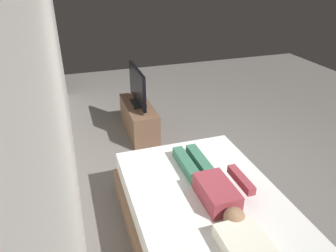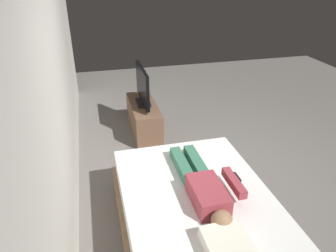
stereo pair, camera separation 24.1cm
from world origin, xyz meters
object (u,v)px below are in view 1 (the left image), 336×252
pillow (246,247)px  person (212,185)px  tv (137,88)px  tv_stand (139,119)px  bed (205,217)px  remote (241,174)px

pillow → person: size_ratio=0.38×
pillow → tv: size_ratio=0.55×
pillow → tv_stand: pillow is taller
bed → tv_stand: bearing=2.6°
bed → remote: size_ratio=13.69×
pillow → tv: bearing=2.0°
tv_stand → tv: size_ratio=1.25×
person → tv_stand: 2.36m
tv → pillow: bearing=-178.0°
remote → tv_stand: bearing=14.8°
pillow → person: bearing=-4.8°
person → tv: 2.33m
remote → tv: bearing=14.8°
person → pillow: bearing=175.2°
person → tv: size_ratio=1.43×
bed → tv_stand: 2.35m
bed → tv_stand: bed is taller
bed → tv: tv is taller
bed → pillow: size_ratio=4.28×
pillow → bed: bearing=0.0°
remote → person: bearing=110.5°
tv_stand → person: bearing=-175.8°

